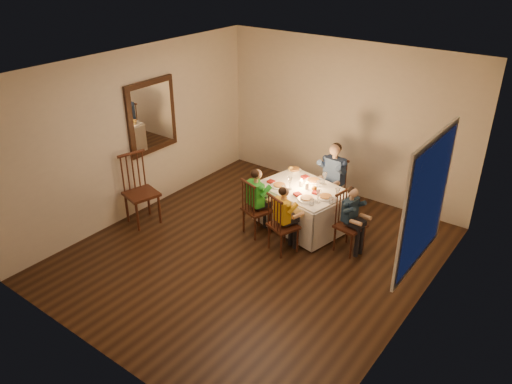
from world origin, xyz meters
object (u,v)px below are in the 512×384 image
Objects in this scene: chair_near_left at (257,233)px; dining_table at (303,199)px; serving_bowl at (295,171)px; child_yellow at (283,250)px; chair_extra at (145,222)px; child_green at (257,233)px; adult at (330,211)px; chair_adult at (330,211)px; chair_end at (348,250)px; child_teal at (348,250)px; chair_near_right at (283,250)px.

dining_table is at bearing -108.68° from chair_near_left.
serving_bowl reaches higher than dining_table.
child_yellow reaches higher than chair_near_left.
child_green is at bearing -49.25° from chair_extra.
dining_table reaches higher than chair_extra.
adult is 1.12× the size of child_green.
chair_adult and chair_near_left have the same top height.
adult is (2.18, 2.05, 0.00)m from chair_extra.
chair_end is 1.39m from child_green.
child_green is at bearing 5.17° from child_yellow.
chair_near_left is 0.00m from child_green.
chair_adult is 0.00m from adult.
serving_bowl is at bearing -149.15° from adult.
chair_near_left is 0.91× the size of child_teal.
chair_near_left is 0.76× the size of adult.
child_teal is (1.33, 0.41, 0.00)m from chair_near_left.
chair_extra reaches higher than chair_end.
child_teal is (0.75, 0.56, 0.00)m from child_yellow.
serving_bowl is (-1.30, 0.56, 0.69)m from child_teal.
chair_near_right is 0.91× the size of child_teal.
chair_near_right is at bearing -176.96° from child_green.
adult reaches higher than child_green.
child_green is at bearing -110.96° from chair_adult.
chair_extra is 0.95× the size of adult.
chair_near_right is (0.57, -0.15, 0.00)m from chair_near_left.
chair_adult is at bearing -69.72° from child_yellow.
dining_table is 0.83m from chair_adult.
child_yellow is at bearing -176.96° from chair_near_left.
chair_extra reaches higher than child_yellow.
child_green is (-1.33, -0.41, 0.00)m from chair_end.
dining_table is 1.03m from chair_end.
chair_near_right is (0.01, -1.40, 0.00)m from chair_adult.
serving_bowl is (-0.40, 0.38, 0.22)m from dining_table.
child_green is at bearing 115.77° from chair_end.
chair_adult is at bearing 27.31° from serving_bowl.
serving_bowl is (-1.30, 0.56, 0.69)m from chair_end.
serving_bowl reaches higher than chair_near_right.
dining_table is at bearing -41.64° from chair_extra.
chair_extra is 1.06× the size of child_green.
chair_end is 1.57m from serving_bowl.
serving_bowl reaches higher than chair_near_left.
serving_bowl is at bearing -149.15° from chair_adult.
chair_near_right is 0.94m from chair_end.
chair_adult is 0.91× the size of child_teal.
dining_table reaches higher than child_yellow.
chair_extra is 3.17m from child_teal.
serving_bowl reaches higher than chair_extra.
adult reaches higher than chair_near_right.
chair_extra reaches higher than child_teal.
child_green reaches higher than chair_near_right.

